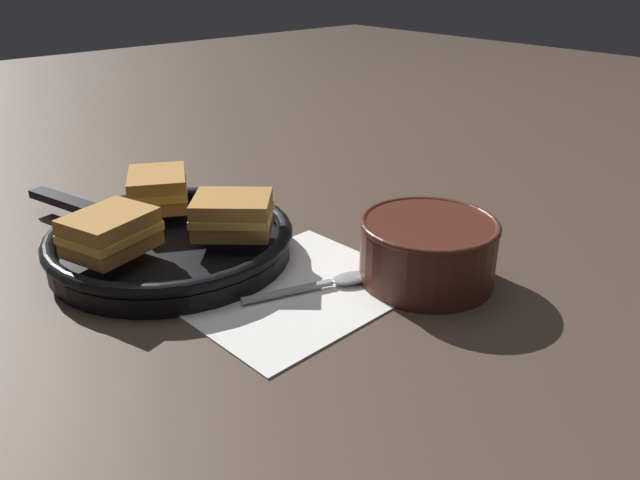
{
  "coord_description": "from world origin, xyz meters",
  "views": [
    {
      "loc": [
        -0.47,
        -0.47,
        0.36
      ],
      "look_at": [
        -0.01,
        0.03,
        0.04
      ],
      "focal_mm": 35.0,
      "sensor_mm": 36.0,
      "label": 1
    }
  ],
  "objects_px": {
    "soup_bowl": "(428,247)",
    "sandwich_near_right": "(158,189)",
    "skillet": "(170,242)",
    "sandwich_far_left": "(110,232)",
    "spoon": "(335,281)",
    "sandwich_near_left": "(233,215)"
  },
  "relations": [
    {
      "from": "skillet",
      "to": "sandwich_near_left",
      "type": "bearing_deg",
      "value": -51.02
    },
    {
      "from": "sandwich_far_left",
      "to": "spoon",
      "type": "bearing_deg",
      "value": -44.94
    },
    {
      "from": "soup_bowl",
      "to": "skillet",
      "type": "bearing_deg",
      "value": 127.08
    },
    {
      "from": "sandwich_far_left",
      "to": "sandwich_near_right",
      "type": "bearing_deg",
      "value": 39.6
    },
    {
      "from": "soup_bowl",
      "to": "sandwich_near_right",
      "type": "height_order",
      "value": "sandwich_near_right"
    },
    {
      "from": "skillet",
      "to": "sandwich_far_left",
      "type": "xyz_separation_m",
      "value": [
        -0.08,
        -0.02,
        0.04
      ]
    },
    {
      "from": "spoon",
      "to": "sandwich_near_right",
      "type": "bearing_deg",
      "value": 123.16
    },
    {
      "from": "skillet",
      "to": "sandwich_far_left",
      "type": "bearing_deg",
      "value": -168.91
    },
    {
      "from": "spoon",
      "to": "skillet",
      "type": "height_order",
      "value": "skillet"
    },
    {
      "from": "sandwich_near_left",
      "to": "sandwich_far_left",
      "type": "distance_m",
      "value": 0.14
    },
    {
      "from": "skillet",
      "to": "sandwich_near_right",
      "type": "distance_m",
      "value": 0.09
    },
    {
      "from": "skillet",
      "to": "sandwich_near_left",
      "type": "xyz_separation_m",
      "value": [
        0.05,
        -0.07,
        0.04
      ]
    },
    {
      "from": "spoon",
      "to": "sandwich_near_left",
      "type": "xyz_separation_m",
      "value": [
        -0.05,
        0.13,
        0.06
      ]
    },
    {
      "from": "spoon",
      "to": "soup_bowl",
      "type": "bearing_deg",
      "value": -14.02
    },
    {
      "from": "spoon",
      "to": "sandwich_far_left",
      "type": "relative_size",
      "value": 1.39
    },
    {
      "from": "skillet",
      "to": "soup_bowl",
      "type": "bearing_deg",
      "value": -52.92
    },
    {
      "from": "skillet",
      "to": "sandwich_near_left",
      "type": "relative_size",
      "value": 3.56
    },
    {
      "from": "spoon",
      "to": "sandwich_near_right",
      "type": "distance_m",
      "value": 0.29
    },
    {
      "from": "spoon",
      "to": "sandwich_near_right",
      "type": "relative_size",
      "value": 1.31
    },
    {
      "from": "soup_bowl",
      "to": "skillet",
      "type": "distance_m",
      "value": 0.32
    },
    {
      "from": "sandwich_near_right",
      "to": "sandwich_far_left",
      "type": "height_order",
      "value": "same"
    },
    {
      "from": "soup_bowl",
      "to": "sandwich_near_right",
      "type": "distance_m",
      "value": 0.37
    }
  ]
}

